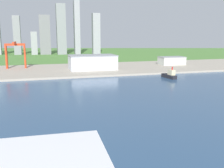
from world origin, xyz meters
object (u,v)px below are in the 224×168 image
(warehouse_annex, at_px, (172,61))
(tugboat_small, at_px, (170,75))
(port_crane_red, at_px, (15,49))
(warehouse_main, at_px, (92,62))

(warehouse_annex, bearing_deg, tugboat_small, -119.96)
(warehouse_annex, bearing_deg, port_crane_red, 174.75)
(port_crane_red, distance_m, warehouse_annex, 244.20)
(tugboat_small, bearing_deg, port_crane_red, 144.18)
(warehouse_main, height_order, warehouse_annex, warehouse_main)
(port_crane_red, xyz_separation_m, warehouse_annex, (242.23, -22.27, -21.51))
(warehouse_main, bearing_deg, tugboat_small, -49.71)
(warehouse_main, bearing_deg, port_crane_red, 158.37)
(warehouse_main, bearing_deg, warehouse_annex, 8.10)
(tugboat_small, height_order, warehouse_main, warehouse_main)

